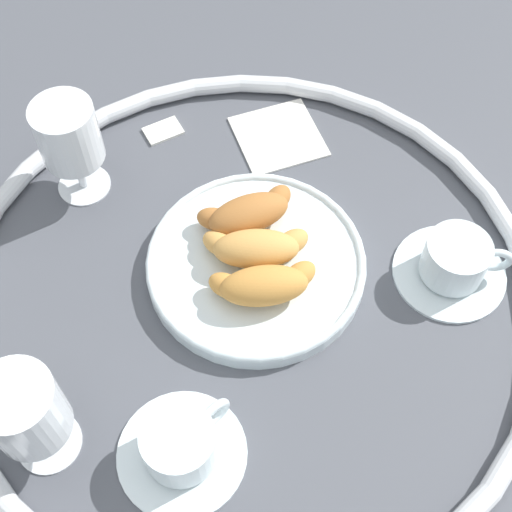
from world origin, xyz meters
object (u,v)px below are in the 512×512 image
object	(u,v)px
juice_glass_right	(26,412)
sugar_packet	(163,130)
coffee_cup_near	(181,446)
croissant_small	(256,247)
juice_glass_left	(69,137)
croissant_extra	(248,213)
folded_napkin	(278,136)
pastry_plate	(256,263)
croissant_large	(264,284)
coffee_cup_far	(455,263)

from	to	relation	value
juice_glass_right	sugar_packet	size ratio (longest dim) A/B	2.80
coffee_cup_near	sugar_packet	xyz separation A→B (m)	(0.13, 0.43, -0.02)
croissant_small	juice_glass_left	bearing A→B (deg)	126.71
croissant_extra	folded_napkin	size ratio (longest dim) A/B	1.25
pastry_plate	croissant_large	xyz separation A→B (m)	(-0.01, -0.05, 0.03)
croissant_extra	pastry_plate	bearing A→B (deg)	-103.36
pastry_plate	juice_glass_right	bearing A→B (deg)	-159.65
coffee_cup_near	coffee_cup_far	bearing A→B (deg)	10.92
croissant_extra	sugar_packet	size ratio (longest dim) A/B	2.74
croissant_small	juice_glass_left	world-z (taller)	juice_glass_left
coffee_cup_near	croissant_large	bearing A→B (deg)	40.51
croissant_large	coffee_cup_near	bearing A→B (deg)	-139.49
croissant_large	sugar_packet	distance (m)	0.30
juice_glass_left	folded_napkin	size ratio (longest dim) A/B	1.27
croissant_small	pastry_plate	bearing A→B (deg)	-112.60
croissant_large	folded_napkin	distance (m)	0.26
croissant_small	sugar_packet	size ratio (longest dim) A/B	2.53
croissant_extra	coffee_cup_far	bearing A→B (deg)	-37.83
sugar_packet	croissant_extra	bearing A→B (deg)	-83.03
coffee_cup_near	coffee_cup_far	xyz separation A→B (m)	(0.37, 0.07, 0.00)
juice_glass_left	juice_glass_right	xyz separation A→B (m)	(-0.13, -0.31, -0.00)
croissant_extra	juice_glass_left	xyz separation A→B (m)	(-0.16, 0.16, 0.05)
croissant_large	folded_napkin	world-z (taller)	croissant_large
coffee_cup_far	juice_glass_left	bearing A→B (deg)	139.42
folded_napkin	coffee_cup_near	bearing A→B (deg)	-127.93
croissant_large	croissant_extra	bearing A→B (deg)	76.43
croissant_small	croissant_extra	world-z (taller)	same
coffee_cup_near	croissant_extra	bearing A→B (deg)	52.42
coffee_cup_far	juice_glass_right	bearing A→B (deg)	-179.57
coffee_cup_near	coffee_cup_far	distance (m)	0.38
croissant_extra	juice_glass_right	bearing A→B (deg)	-152.09
pastry_plate	croissant_small	bearing A→B (deg)	67.40
juice_glass_right	folded_napkin	bearing A→B (deg)	35.58
sugar_packet	folded_napkin	bearing A→B (deg)	-31.51
coffee_cup_near	sugar_packet	distance (m)	0.45
coffee_cup_far	juice_glass_left	size ratio (longest dim) A/B	0.97
croissant_extra	coffee_cup_near	xyz separation A→B (m)	(-0.17, -0.23, -0.02)
croissant_large	juice_glass_left	bearing A→B (deg)	119.00
pastry_plate	coffee_cup_near	distance (m)	0.24
pastry_plate	croissant_large	size ratio (longest dim) A/B	2.00
coffee_cup_far	sugar_packet	size ratio (longest dim) A/B	2.72
croissant_large	coffee_cup_near	distance (m)	0.20
juice_glass_left	juice_glass_right	distance (m)	0.34
sugar_packet	folded_napkin	world-z (taller)	sugar_packet
coffee_cup_far	folded_napkin	world-z (taller)	coffee_cup_far
juice_glass_right	sugar_packet	world-z (taller)	juice_glass_right
croissant_large	sugar_packet	xyz separation A→B (m)	(-0.02, 0.30, -0.04)
croissant_large	croissant_small	distance (m)	0.05
croissant_small	folded_napkin	distance (m)	0.21
croissant_large	juice_glass_left	distance (m)	0.29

